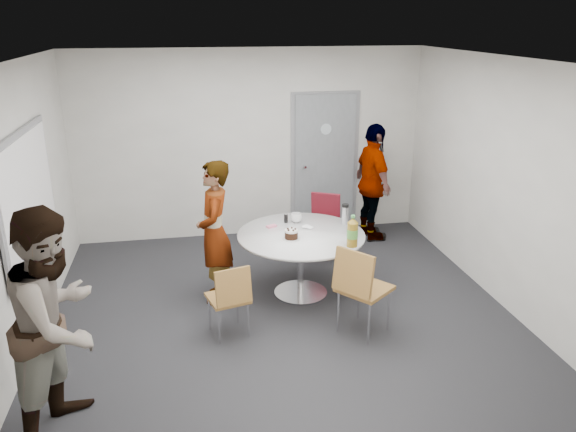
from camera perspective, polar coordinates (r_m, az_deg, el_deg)
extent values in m
plane|color=black|center=(6.28, -0.77, -9.81)|extent=(5.00, 5.00, 0.00)
plane|color=silver|center=(5.49, -0.90, 15.56)|extent=(5.00, 5.00, 0.00)
plane|color=#B5B2AC|center=(8.14, -3.85, 7.23)|extent=(5.00, 0.00, 5.00)
plane|color=#B5B2AC|center=(5.89, -25.58, 0.46)|extent=(0.00, 5.00, 5.00)
plane|color=#B5B2AC|center=(6.62, 21.04, 3.07)|extent=(0.00, 5.00, 5.00)
plane|color=#B5B2AC|center=(3.50, 6.25, -10.23)|extent=(5.00, 0.00, 5.00)
cube|color=slate|center=(8.38, 3.75, 5.31)|extent=(0.90, 0.05, 2.05)
cube|color=gray|center=(8.40, 3.71, 5.35)|extent=(1.02, 0.04, 2.12)
cylinder|color=#B2BFC6|center=(8.24, 3.88, 8.80)|extent=(0.16, 0.01, 0.16)
cylinder|color=silver|center=(8.25, 1.69, 5.08)|extent=(0.04, 0.14, 0.04)
cube|color=gray|center=(6.03, -24.95, 1.99)|extent=(0.03, 1.90, 1.25)
cube|color=white|center=(6.03, -24.77, 2.01)|extent=(0.01, 1.78, 1.13)
cylinder|color=silver|center=(6.39, 1.34, -1.93)|extent=(1.45, 1.45, 0.03)
cylinder|color=silver|center=(6.53, 1.32, -4.94)|extent=(0.09, 0.09, 0.71)
cylinder|color=silver|center=(6.69, 1.29, -7.76)|extent=(0.62, 0.62, 0.02)
cylinder|color=silver|center=(6.23, 0.34, -2.31)|extent=(0.20, 0.20, 0.01)
cylinder|color=black|center=(6.21, 0.34, -1.94)|extent=(0.15, 0.15, 0.08)
cylinder|color=silver|center=(6.20, 0.34, -1.51)|extent=(0.15, 0.15, 0.02)
cylinder|color=olive|center=(6.03, 6.55, -1.88)|extent=(0.12, 0.12, 0.27)
cylinder|color=#50963C|center=(6.02, 6.56, -1.78)|extent=(0.12, 0.12, 0.10)
cone|color=olive|center=(5.97, 6.61, -0.43)|extent=(0.11, 0.11, 0.06)
cylinder|color=#4BA652|center=(5.96, 6.63, -0.05)|extent=(0.04, 0.04, 0.03)
imported|color=white|center=(6.72, 0.84, -0.18)|extent=(0.19, 0.19, 0.11)
cylinder|color=black|center=(6.71, -0.22, -0.22)|extent=(0.05, 0.05, 0.11)
cylinder|color=silver|center=(6.68, 5.82, 0.06)|extent=(0.08, 0.08, 0.21)
cylinder|color=black|center=(6.64, 5.85, 1.06)|extent=(0.08, 0.08, 0.03)
cube|color=pink|center=(6.58, -1.70, -1.04)|extent=(0.14, 0.11, 0.02)
ellipsoid|color=white|center=(6.54, 2.00, -1.14)|extent=(0.16, 0.16, 0.03)
cube|color=brown|center=(5.75, -6.13, -8.28)|extent=(0.47, 0.47, 0.03)
cube|color=brown|center=(5.50, -5.57, -7.17)|extent=(0.37, 0.17, 0.36)
cylinder|color=silver|center=(6.02, -5.17, -9.10)|extent=(0.02, 0.02, 0.41)
cylinder|color=silver|center=(5.94, -7.99, -9.66)|extent=(0.02, 0.02, 0.41)
cylinder|color=silver|center=(5.77, -4.07, -10.44)|extent=(0.02, 0.02, 0.41)
cylinder|color=silver|center=(5.68, -7.01, -11.06)|extent=(0.02, 0.02, 0.41)
cube|color=brown|center=(5.77, 7.79, -7.31)|extent=(0.65, 0.65, 0.04)
cube|color=brown|center=(5.50, 6.64, -5.77)|extent=(0.35, 0.40, 0.44)
cylinder|color=silver|center=(5.94, 10.19, -9.29)|extent=(0.02, 0.02, 0.49)
cylinder|color=silver|center=(6.11, 7.19, -8.26)|extent=(0.02, 0.02, 0.49)
cylinder|color=silver|center=(5.66, 8.21, -10.72)|extent=(0.02, 0.02, 0.49)
cylinder|color=silver|center=(5.84, 5.12, -9.58)|extent=(0.02, 0.02, 0.49)
cube|color=maroon|center=(7.48, 3.50, -1.14)|extent=(0.55, 0.55, 0.03)
cube|color=maroon|center=(7.59, 3.86, 0.96)|extent=(0.39, 0.25, 0.39)
cylinder|color=silver|center=(7.45, 1.93, -3.05)|extent=(0.02, 0.02, 0.44)
cylinder|color=silver|center=(7.38, 4.45, -3.31)|extent=(0.02, 0.02, 0.44)
cylinder|color=silver|center=(7.75, 2.53, -2.13)|extent=(0.02, 0.02, 0.44)
cylinder|color=silver|center=(7.68, 4.95, -2.38)|extent=(0.02, 0.02, 0.44)
imported|color=#A5C6EA|center=(6.31, -7.47, -1.67)|extent=(0.44, 0.63, 1.63)
imported|color=white|center=(4.63, -22.39, -9.97)|extent=(0.95, 1.07, 1.83)
imported|color=black|center=(8.11, 8.63, 3.35)|extent=(0.50, 1.03, 1.70)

